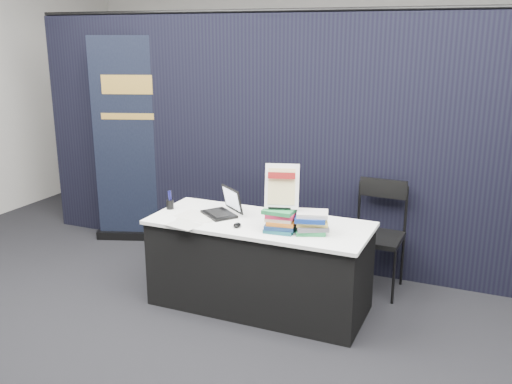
% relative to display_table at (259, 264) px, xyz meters
% --- Properties ---
extents(floor, '(8.00, 8.00, 0.00)m').
position_rel_display_table_xyz_m(floor, '(0.00, -0.55, -0.38)').
color(floor, black).
rests_on(floor, ground).
extents(wall_back, '(8.00, 0.02, 3.50)m').
position_rel_display_table_xyz_m(wall_back, '(0.00, 3.45, 1.37)').
color(wall_back, '#B5B1AA').
rests_on(wall_back, floor).
extents(drape_partition, '(6.00, 0.08, 2.40)m').
position_rel_display_table_xyz_m(drape_partition, '(0.00, 1.05, 0.82)').
color(drape_partition, black).
rests_on(drape_partition, floor).
extents(display_table, '(1.80, 0.75, 0.75)m').
position_rel_display_table_xyz_m(display_table, '(0.00, 0.00, 0.00)').
color(display_table, black).
rests_on(display_table, floor).
extents(laptop, '(0.36, 0.39, 0.23)m').
position_rel_display_table_xyz_m(laptop, '(-0.37, 0.05, 0.43)').
color(laptop, black).
rests_on(laptop, display_table).
extents(mouse, '(0.08, 0.11, 0.03)m').
position_rel_display_table_xyz_m(mouse, '(-0.11, -0.19, 0.39)').
color(mouse, black).
rests_on(mouse, display_table).
extents(brochure_left, '(0.33, 0.25, 0.00)m').
position_rel_display_table_xyz_m(brochure_left, '(-0.51, -0.11, 0.38)').
color(brochure_left, silver).
rests_on(brochure_left, display_table).
extents(brochure_mid, '(0.38, 0.30, 0.00)m').
position_rel_display_table_xyz_m(brochure_mid, '(-0.53, -0.08, 0.38)').
color(brochure_mid, silver).
rests_on(brochure_mid, display_table).
extents(brochure_right, '(0.28, 0.23, 0.00)m').
position_rel_display_table_xyz_m(brochure_right, '(-0.52, -0.32, 0.38)').
color(brochure_right, silver).
rests_on(brochure_right, display_table).
extents(pen_cup, '(0.08, 0.08, 0.08)m').
position_rel_display_table_xyz_m(pen_cup, '(-0.84, 0.00, 0.41)').
color(pen_cup, black).
rests_on(pen_cup, display_table).
extents(book_stack_tall, '(0.24, 0.19, 0.18)m').
position_rel_display_table_xyz_m(book_stack_tall, '(0.24, -0.16, 0.46)').
color(book_stack_tall, '#174E58').
rests_on(book_stack_tall, display_table).
extents(book_stack_short, '(0.29, 0.26, 0.17)m').
position_rel_display_table_xyz_m(book_stack_short, '(0.47, -0.09, 0.46)').
color(book_stack_short, '#1F753E').
rests_on(book_stack_short, display_table).
extents(info_sign, '(0.28, 0.17, 0.35)m').
position_rel_display_table_xyz_m(info_sign, '(0.24, -0.13, 0.72)').
color(info_sign, black).
rests_on(info_sign, book_stack_tall).
extents(pullup_banner, '(0.91, 0.41, 2.20)m').
position_rel_display_table_xyz_m(pullup_banner, '(-1.86, 0.95, 0.60)').
color(pullup_banner, black).
rests_on(pullup_banner, floor).
extents(stacking_chair, '(0.45, 0.46, 0.97)m').
position_rel_display_table_xyz_m(stacking_chair, '(0.81, 0.74, 0.17)').
color(stacking_chair, black).
rests_on(stacking_chair, floor).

